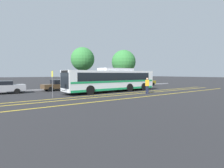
{
  "coord_description": "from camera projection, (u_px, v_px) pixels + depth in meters",
  "views": [
    {
      "loc": [
        -12.06,
        -17.91,
        2.22
      ],
      "look_at": [
        0.49,
        -0.33,
        0.95
      ],
      "focal_mm": 28.0,
      "sensor_mm": 36.0,
      "label": 1
    }
  ],
  "objects": [
    {
      "name": "ground_plane",
      "position": [
        107.0,
        92.0,
        21.68
      ],
      "size": [
        220.0,
        220.0,
        0.0
      ],
      "primitive_type": "plane",
      "color": "#262628"
    },
    {
      "name": "lane_strip_0",
      "position": [
        123.0,
        93.0,
        19.9
      ],
      "size": [
        32.19,
        0.2,
        0.01
      ],
      "primitive_type": "cube",
      "rotation": [
        0.0,
        0.0,
        1.57
      ],
      "color": "gold",
      "rests_on": "ground_plane"
    },
    {
      "name": "lane_strip_1",
      "position": [
        131.0,
        94.0,
        18.88
      ],
      "size": [
        32.19,
        0.2,
        0.01
      ],
      "primitive_type": "cube",
      "rotation": [
        0.0,
        0.0,
        1.57
      ],
      "color": "gold",
      "rests_on": "ground_plane"
    },
    {
      "name": "lane_strip_2",
      "position": [
        146.0,
        96.0,
        17.08
      ],
      "size": [
        32.19,
        0.2,
        0.01
      ],
      "primitive_type": "cube",
      "rotation": [
        0.0,
        0.0,
        1.57
      ],
      "color": "gold",
      "rests_on": "ground_plane"
    },
    {
      "name": "curb_strip",
      "position": [
        87.0,
        88.0,
        27.21
      ],
      "size": [
        40.19,
        0.36,
        0.15
      ],
      "primitive_type": "cube",
      "color": "#99999E",
      "rests_on": "ground_plane"
    },
    {
      "name": "transit_bus",
      "position": [
        112.0,
        80.0,
        21.62
      ],
      "size": [
        12.54,
        2.83,
        2.92
      ],
      "rotation": [
        0.0,
        0.0,
        1.59
      ],
      "color": "silver",
      "rests_on": "ground_plane"
    },
    {
      "name": "parked_car_0",
      "position": [
        1.0,
        87.0,
        19.23
      ],
      "size": [
        4.81,
        2.08,
        1.42
      ],
      "rotation": [
        0.0,
        0.0,
        1.55
      ],
      "color": "#9E9EA3",
      "rests_on": "ground_plane"
    },
    {
      "name": "parked_car_1",
      "position": [
        58.0,
        85.0,
        23.26
      ],
      "size": [
        4.15,
        2.03,
        1.42
      ],
      "rotation": [
        0.0,
        0.0,
        1.65
      ],
      "color": "#4C3823",
      "rests_on": "ground_plane"
    },
    {
      "name": "parked_car_2",
      "position": [
        92.0,
        84.0,
        25.87
      ],
      "size": [
        4.31,
        1.97,
        1.51
      ],
      "rotation": [
        0.0,
        0.0,
        -1.62
      ],
      "color": "olive",
      "rests_on": "ground_plane"
    },
    {
      "name": "parked_car_3",
      "position": [
        122.0,
        83.0,
        29.26
      ],
      "size": [
        4.58,
        2.07,
        1.38
      ],
      "rotation": [
        0.0,
        0.0,
        -1.63
      ],
      "color": "olive",
      "rests_on": "ground_plane"
    },
    {
      "name": "parked_car_4",
      "position": [
        146.0,
        82.0,
        32.85
      ],
      "size": [
        4.0,
        1.98,
        1.4
      ],
      "rotation": [
        0.0,
        0.0,
        -1.53
      ],
      "color": "olive",
      "rests_on": "ground_plane"
    },
    {
      "name": "pedestrian_0",
      "position": [
        147.0,
        85.0,
        19.51
      ],
      "size": [
        0.44,
        0.46,
        1.77
      ],
      "rotation": [
        0.0,
        0.0,
        2.31
      ],
      "color": "#191E38",
      "rests_on": "ground_plane"
    },
    {
      "name": "bus_stop_sign",
      "position": [
        52.0,
        80.0,
        16.24
      ],
      "size": [
        0.07,
        0.4,
        2.54
      ],
      "rotation": [
        0.0,
        0.0,
        1.59
      ],
      "color": "#59595E",
      "rests_on": "ground_plane"
    },
    {
      "name": "tree_0",
      "position": [
        124.0,
        62.0,
        35.5
      ],
      "size": [
        4.87,
        4.87,
        7.05
      ],
      "color": "#513823",
      "rests_on": "ground_plane"
    },
    {
      "name": "tree_1",
      "position": [
        83.0,
        59.0,
        30.56
      ],
      "size": [
        4.11,
        4.11,
        6.86
      ],
      "color": "#513823",
      "rests_on": "ground_plane"
    }
  ]
}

